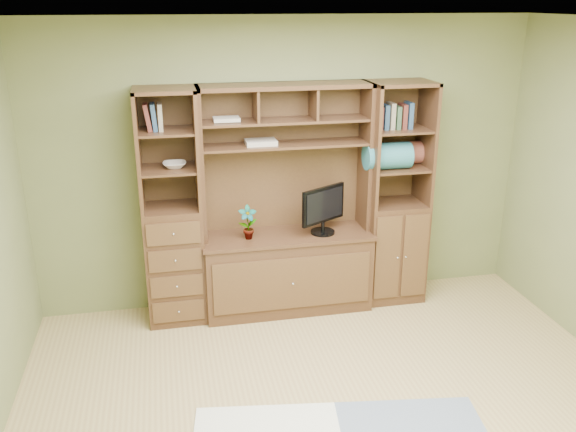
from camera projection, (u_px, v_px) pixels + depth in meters
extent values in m
cube|color=tan|center=(346.00, 426.00, 4.11)|extent=(4.60, 4.10, 0.04)
cube|color=white|center=(361.00, 23.00, 3.23)|extent=(4.60, 4.10, 0.04)
cube|color=olive|center=(286.00, 165.00, 5.51)|extent=(4.50, 0.04, 2.60)
cube|color=#442918|center=(287.00, 203.00, 5.35)|extent=(1.54, 0.53, 2.05)
cube|color=#442918|center=(172.00, 209.00, 5.20)|extent=(0.50, 0.45, 2.05)
cube|color=#442918|center=(395.00, 195.00, 5.59)|extent=(0.55, 0.45, 2.05)
cube|color=black|center=(323.00, 202.00, 5.38)|extent=(0.53, 0.43, 0.59)
imported|color=#994533|center=(248.00, 223.00, 5.30)|extent=(0.16, 0.11, 0.30)
cube|color=#B4AC9A|center=(261.00, 142.00, 5.22)|extent=(0.26, 0.19, 0.04)
imported|color=beige|center=(175.00, 165.00, 5.08)|extent=(0.19, 0.19, 0.05)
cube|color=#2D6E76|center=(388.00, 156.00, 5.39)|extent=(0.41, 0.24, 0.24)
cube|color=brown|center=(407.00, 153.00, 5.56)|extent=(0.37, 0.21, 0.21)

